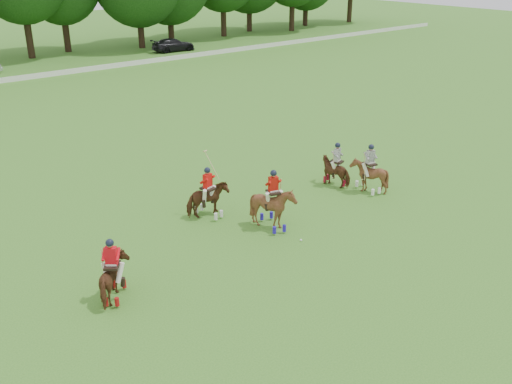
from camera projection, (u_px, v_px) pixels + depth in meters
ground at (329, 265)px, 20.28m from camera, size 180.00×180.00×0.00m
car_right at (173, 45)px, 61.85m from camera, size 4.85×2.22×1.37m
polo_red_a at (114, 278)px, 18.03m from camera, size 1.65×1.77×2.14m
polo_red_b at (208, 200)px, 23.62m from camera, size 1.71×1.55×2.73m
polo_red_c at (273, 207)px, 22.64m from camera, size 1.86×1.97×2.46m
polo_stripe_a at (336, 170)px, 26.86m from camera, size 1.18×1.74×2.08m
polo_stripe_b at (369, 175)px, 26.05m from camera, size 1.51×1.63×2.29m
polo_ball at (301, 240)px, 21.89m from camera, size 0.09×0.09×0.09m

